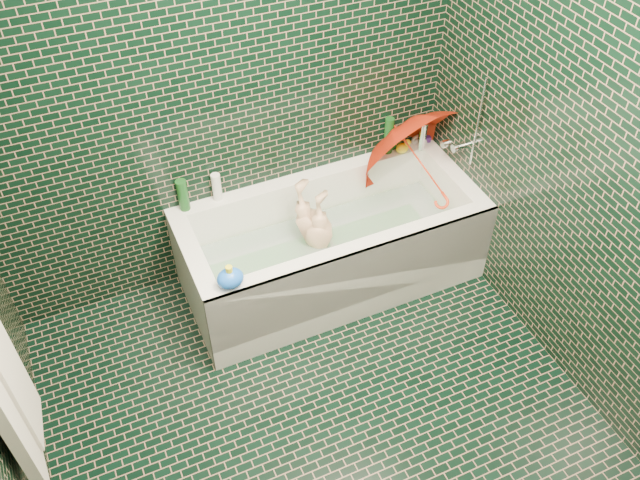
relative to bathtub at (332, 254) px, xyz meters
name	(u,v)px	position (x,y,z in m)	size (l,w,h in m)	color
floor	(335,443)	(-0.45, -1.01, -0.21)	(2.80, 2.80, 0.00)	black
wall_back	(220,83)	(-0.45, 0.39, 1.04)	(2.80, 2.80, 0.00)	black
wall_right	(620,176)	(0.85, -1.01, 1.04)	(2.80, 2.80, 0.00)	black
bathtub	(332,254)	(0.00, 0.00, 0.00)	(1.70, 0.75, 0.55)	white
bath_mat	(331,259)	(0.00, 0.02, -0.06)	(1.35, 0.47, 0.01)	green
water	(331,241)	(0.00, 0.02, 0.09)	(1.48, 0.53, 0.00)	silver
faucet	(463,141)	(0.81, 0.01, 0.56)	(0.18, 0.19, 0.55)	silver
child	(317,240)	(-0.07, 0.05, 0.10)	(0.29, 0.19, 0.80)	tan
umbrella	(422,165)	(0.63, 0.11, 0.38)	(0.67, 0.67, 0.59)	red
soap_bottle_a	(420,144)	(0.76, 0.34, 0.34)	(0.11, 0.11, 0.28)	white
soap_bottle_b	(425,144)	(0.79, 0.33, 0.34)	(0.08, 0.08, 0.17)	#3E1C6B
soap_bottle_c	(398,148)	(0.61, 0.36, 0.34)	(0.13, 0.13, 0.17)	#134316
bottle_right_tall	(389,135)	(0.53, 0.36, 0.46)	(0.06, 0.06, 0.24)	#134316
bottle_right_pump	(422,136)	(0.74, 0.31, 0.43)	(0.05, 0.05, 0.18)	silver
bottle_left_tall	(183,195)	(-0.74, 0.35, 0.43)	(0.06, 0.06, 0.19)	#134316
bottle_left_short	(217,187)	(-0.55, 0.36, 0.42)	(0.05, 0.05, 0.17)	white
rubber_duck	(403,147)	(0.62, 0.31, 0.38)	(0.10, 0.08, 0.08)	yellow
bath_toy	(230,278)	(-0.69, -0.30, 0.40)	(0.16, 0.15, 0.13)	blue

